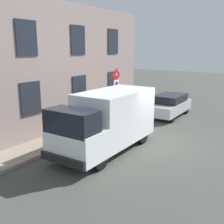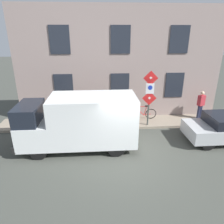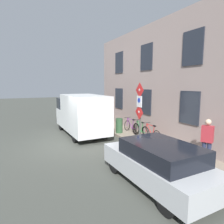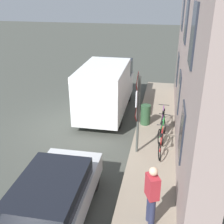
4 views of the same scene
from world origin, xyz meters
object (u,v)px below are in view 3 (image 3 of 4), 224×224
Objects in this scene: pedestrian at (207,140)px; sign_post_stacked at (139,106)px; bicycle_green at (141,130)px; delivery_van at (81,113)px; bicycle_purple at (131,126)px; litter_bin at (119,126)px; bicycle_red at (151,133)px; parked_hatchback at (158,163)px.

sign_post_stacked is at bearing -101.34° from pedestrian.
sign_post_stacked is 1.74× the size of bicycle_green.
delivery_van is at bearing 117.88° from sign_post_stacked.
bicycle_green is (2.82, -2.43, -0.82)m from delivery_van.
bicycle_green is 1.00× the size of bicycle_purple.
litter_bin is at bearing 86.46° from sign_post_stacked.
delivery_van is 3.26m from bicycle_purple.
bicycle_red is 1.01m from bicycle_green.
bicycle_red is at bearing -179.66° from bicycle_purple.
parked_hatchback is at bearing 147.53° from bicycle_red.
sign_post_stacked is 0.74× the size of parked_hatchback.
sign_post_stacked reaches higher than pedestrian.
litter_bin is (-0.77, 0.20, 0.08)m from bicycle_purple.
pedestrian is at bearing -179.33° from bicycle_red.
sign_post_stacked is at bearing -152.55° from delivery_van.
delivery_van is 5.94× the size of litter_bin.
delivery_van is 3.12× the size of bicycle_green.
bicycle_red is at bearing -116.62° from pedestrian.
bicycle_green is at bearing 2.87° from bicycle_red.
pedestrian is at bearing -159.34° from delivery_van.
bicycle_red and bicycle_purple have the same top height.
delivery_van is 3.11× the size of pedestrian.
pedestrian is (-0.14, -3.50, 0.56)m from bicycle_red.
delivery_van is at bearing 63.60° from bicycle_purple.
sign_post_stacked reaches higher than delivery_van.
litter_bin reaches higher than bicycle_purple.
litter_bin is at bearing -121.07° from delivery_van.
bicycle_purple is (0.91, 2.18, -1.54)m from sign_post_stacked.
sign_post_stacked is 4.22m from parked_hatchback.
delivery_van reaches higher than bicycle_purple.
delivery_van is 2.50m from litter_bin.
pedestrian reaches higher than bicycle_green.
pedestrian reaches higher than parked_hatchback.
bicycle_red is (2.67, 3.76, -0.22)m from parked_hatchback.
parked_hatchback is 5.47m from bicycle_green.
parked_hatchback is at bearing 158.01° from bicycle_green.
parked_hatchback is 2.35× the size of bicycle_red.
bicycle_purple is at bearing -117.15° from delivery_van.
sign_post_stacked reaches higher than bicycle_green.
bicycle_green is 1.00× the size of pedestrian.
delivery_van is 4.53m from bicycle_red.
bicycle_purple is (2.67, 5.79, -0.22)m from parked_hatchback.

